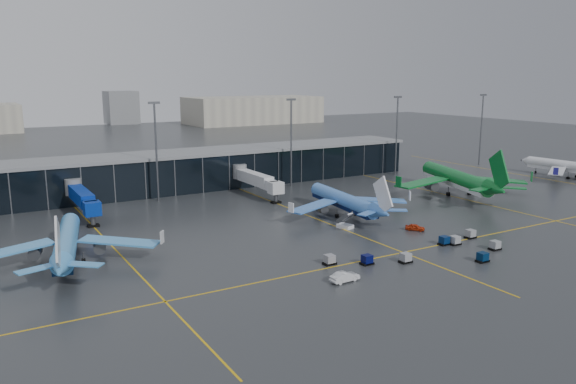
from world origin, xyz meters
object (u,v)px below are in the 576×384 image
airliner_aer_lingus (456,169)px  service_van_red (415,227)px  baggage_carts (433,249)px  airliner_arkefly (66,229)px  airliner_ba (568,160)px  service_van_white (345,277)px  mobile_airstair (345,224)px  airliner_klm_near (343,191)px

airliner_aer_lingus → service_van_red: bearing=-128.6°
baggage_carts → service_van_red: baggage_carts is taller
airliner_arkefly → airliner_ba: 152.03m
baggage_carts → service_van_white: (-22.47, -3.48, 0.06)m
service_van_white → baggage_carts: bearing=-84.6°
mobile_airstair → service_van_white: size_ratio=0.75×
airliner_ba → service_van_white: 122.68m
airliner_arkefly → service_van_white: bearing=-30.0°
airliner_klm_near → service_van_white: bearing=-118.8°
airliner_klm_near → baggage_carts: 32.48m
airliner_ba → mobile_airstair: 98.22m
airliner_arkefly → mobile_airstair: size_ratio=10.15×
airliner_ba → service_van_red: (-85.76, -22.28, -4.94)m
airliner_aer_lingus → baggage_carts: 56.75m
service_van_white → service_van_red: bearing=-64.6°
airliner_aer_lingus → mobile_airstair: airliner_aer_lingus is taller
airliner_aer_lingus → baggage_carts: (-43.69, -35.68, -6.22)m
airliner_arkefly → baggage_carts: (58.14, -29.07, -5.02)m
baggage_carts → airliner_klm_near: bearing=84.7°
airliner_klm_near → airliner_aer_lingus: airliner_aer_lingus is taller
airliner_arkefly → service_van_white: 48.55m
service_van_white → airliner_arkefly: bearing=44.3°
mobile_airstair → airliner_ba: bearing=-9.2°
airliner_ba → airliner_arkefly: bearing=177.9°
airliner_aer_lingus → mobile_airstair: (-47.15, -13.36, -6.21)m
airliner_klm_near → mobile_airstair: bearing=-116.8°
airliner_aer_lingus → service_van_red: (-35.70, -22.45, -6.29)m
mobile_airstair → service_van_red: size_ratio=0.92×
airliner_arkefly → mobile_airstair: 55.33m
service_van_red → service_van_white: (-30.46, -16.72, 0.13)m
service_van_red → airliner_aer_lingus: bearing=-6.5°
airliner_arkefly → baggage_carts: airliner_arkefly is taller
airliner_aer_lingus → service_van_red: 42.64m
service_van_white → mobile_airstair: bearing=-39.7°
airliner_ba → service_van_white: bearing=-166.0°
airliner_klm_near → airliner_ba: size_ratio=1.00×
airliner_arkefly → service_van_red: bearing=-1.1°
service_van_red → airliner_arkefly: bearing=127.9°
airliner_arkefly → airliner_aer_lingus: (101.83, 6.61, 1.20)m
airliner_arkefly → mobile_airstair: bearing=5.3°
baggage_carts → service_van_white: size_ratio=7.17×
airliner_aer_lingus → baggage_carts: bearing=-121.5°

